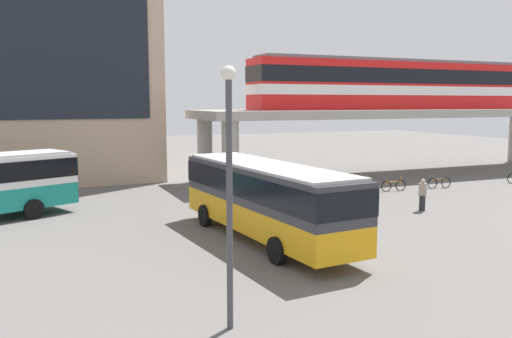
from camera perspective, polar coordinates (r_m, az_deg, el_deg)
The scene contains 9 objects.
ground_plane at distance 30.94m, azimuth -5.61°, elevation -3.50°, with size 120.00×120.00×0.00m, color #605E5B.
elevated_platform at distance 43.45m, azimuth 15.55°, elevation 5.38°, with size 33.42×7.01×5.18m.
train at distance 42.94m, azimuth 14.79°, elevation 8.88°, with size 23.96×2.96×3.84m.
bus_main at distance 21.89m, azimuth 0.99°, elevation -2.65°, with size 3.55×11.23×3.22m.
bicycle_brown at distance 37.53m, azimuth 19.20°, elevation -1.42°, with size 1.78×0.28×1.04m.
bicycle_orange at distance 35.40m, azimuth 14.65°, elevation -1.75°, with size 1.78×0.28×1.04m.
bicycle_silver at distance 33.58m, azimuth 6.49°, elevation -2.04°, with size 1.77×0.37×1.04m.
pedestrian_waiting_near_stop at distance 29.36m, azimuth 17.56°, elevation -2.78°, with size 0.46×0.47×1.72m.
lamp_post at distance 13.03m, azimuth -2.91°, elevation -0.98°, with size 0.36×0.36×6.63m.
Camera 1 is at (-9.03, -19.03, 5.76)m, focal length 36.99 mm.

